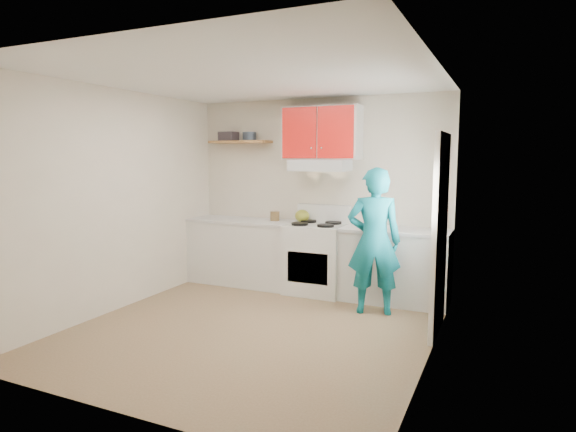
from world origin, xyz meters
The scene contains 21 objects.
floor centered at (0.00, 0.00, 0.00)m, with size 3.80×3.80×0.00m, color brown.
ceiling centered at (0.00, 0.00, 2.60)m, with size 3.60×3.80×0.04m, color white.
back_wall centered at (0.00, 1.90, 1.30)m, with size 3.60×0.04×2.60m, color beige.
front_wall centered at (0.00, -1.90, 1.30)m, with size 3.60×0.04×2.60m, color beige.
left_wall centered at (-1.80, 0.00, 1.30)m, with size 0.04×3.80×2.60m, color beige.
right_wall centered at (1.80, 0.00, 1.30)m, with size 0.04×3.80×2.60m, color beige.
door centered at (1.78, 0.70, 1.02)m, with size 0.05×0.85×2.05m, color white.
door_glass centered at (1.75, 0.70, 1.45)m, with size 0.01×0.55×0.95m, color white.
counter_left centered at (-1.04, 1.60, 0.45)m, with size 1.52×0.60×0.90m, color silver.
counter_right centered at (1.14, 1.60, 0.45)m, with size 1.32×0.60×0.90m, color silver.
stove centered at (0.10, 1.57, 0.46)m, with size 0.76×0.65×0.92m, color white.
range_hood centered at (0.10, 1.68, 1.70)m, with size 0.76×0.44×0.15m, color silver.
upper_cabinets centered at (0.10, 1.73, 2.12)m, with size 1.02×0.33×0.70m, color red.
shelf centered at (-1.15, 1.75, 2.02)m, with size 0.90×0.30×0.04m, color brown.
books centered at (-1.37, 1.79, 2.10)m, with size 0.25×0.18×0.13m, color #423A42.
tin centered at (-1.01, 1.77, 2.10)m, with size 0.20×0.20×0.12m, color #333D4C.
kettle centered at (-0.17, 1.72, 1.01)m, with size 0.20×0.20×0.17m, color olive.
crock centered at (-0.56, 1.67, 0.98)m, with size 0.13×0.13×0.15m, color brown.
cutting_board centered at (1.01, 1.56, 0.91)m, with size 0.28×0.21×0.02m, color olive.
silicone_mat centered at (1.41, 1.54, 0.90)m, with size 0.30×0.25×0.01m, color red.
person centered at (1.01, 1.05, 0.85)m, with size 0.62×0.41×1.69m, color #0E7180.
Camera 1 is at (2.39, -4.36, 1.81)m, focal length 30.31 mm.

